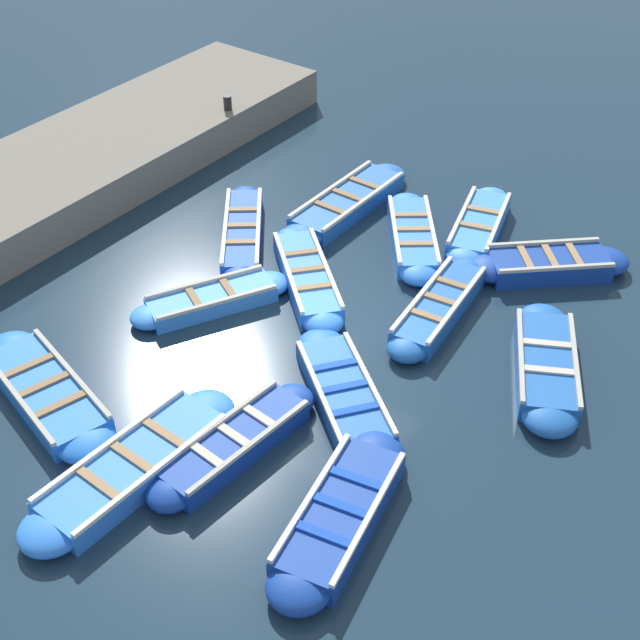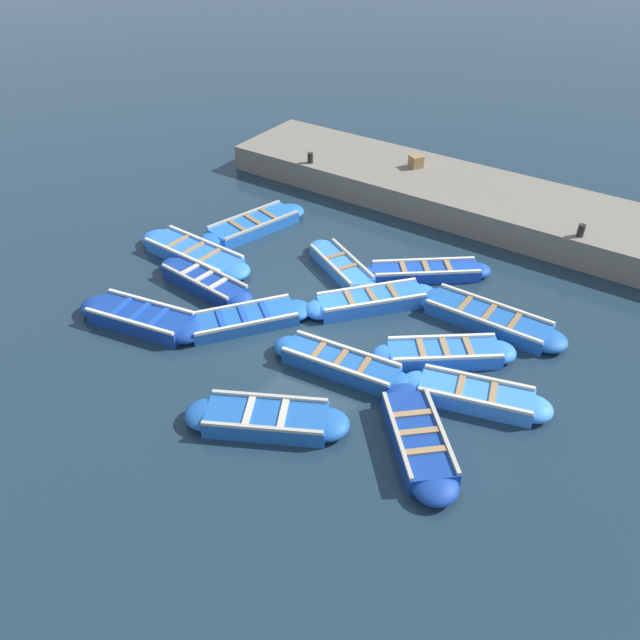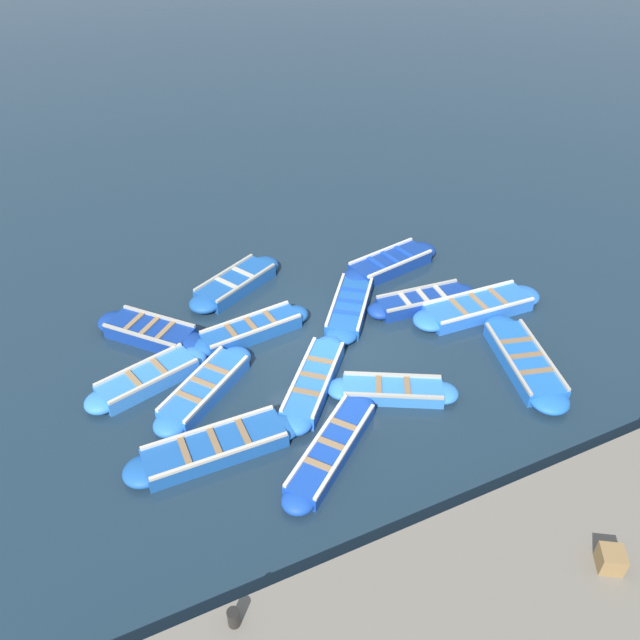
{
  "view_description": "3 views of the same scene",
  "coord_description": "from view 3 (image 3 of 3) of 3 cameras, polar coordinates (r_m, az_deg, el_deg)",
  "views": [
    {
      "loc": [
        7.18,
        -10.26,
        10.23
      ],
      "look_at": [
        -0.14,
        -0.3,
        0.48
      ],
      "focal_mm": 50.0,
      "sensor_mm": 36.0,
      "label": 1
    },
    {
      "loc": [
        10.34,
        7.22,
        9.52
      ],
      "look_at": [
        0.32,
        0.43,
        0.41
      ],
      "focal_mm": 35.0,
      "sensor_mm": 36.0,
      "label": 2
    },
    {
      "loc": [
        -11.49,
        5.44,
        10.56
      ],
      "look_at": [
        0.43,
        -0.07,
        0.54
      ],
      "focal_mm": 35.0,
      "sensor_mm": 36.0,
      "label": 3
    }
  ],
  "objects": [
    {
      "name": "boat_alongside",
      "position": [
        17.69,
        2.76,
        1.31
      ],
      "size": [
        3.33,
        2.82,
        0.38
      ],
      "color": "#1E59AD",
      "rests_on": "ground"
    },
    {
      "name": "boat_near_quay",
      "position": [
        16.61,
        18.14,
        -3.57
      ],
      "size": [
        3.91,
        1.91,
        0.41
      ],
      "color": "blue",
      "rests_on": "ground"
    },
    {
      "name": "quay_wall",
      "position": [
        12.03,
        18.12,
        -22.97
      ],
      "size": [
        3.52,
        15.54,
        0.88
      ],
      "color": "slate",
      "rests_on": "ground"
    },
    {
      "name": "bollard_mid_north",
      "position": [
        10.76,
        -7.89,
        -25.36
      ],
      "size": [
        0.2,
        0.2,
        0.35
      ],
      "primitive_type": "cylinder",
      "color": "black",
      "rests_on": "quay_wall"
    },
    {
      "name": "boat_outer_right",
      "position": [
        15.84,
        -15.45,
        -5.21
      ],
      "size": [
        1.63,
        3.32,
        0.44
      ],
      "color": "#3884E0",
      "rests_on": "ground"
    },
    {
      "name": "boat_broadside",
      "position": [
        17.25,
        -15.25,
        -1.08
      ],
      "size": [
        3.01,
        2.85,
        0.46
      ],
      "color": "navy",
      "rests_on": "ground"
    },
    {
      "name": "boat_centre",
      "position": [
        13.75,
        1.06,
        -11.72
      ],
      "size": [
        2.83,
        3.33,
        0.39
      ],
      "color": "#1947B7",
      "rests_on": "ground"
    },
    {
      "name": "boat_tucked",
      "position": [
        15.28,
        -10.48,
        -6.2
      ],
      "size": [
        2.68,
        3.18,
        0.42
      ],
      "color": "blue",
      "rests_on": "ground"
    },
    {
      "name": "wooden_crate",
      "position": [
        12.14,
        25.06,
        -19.21
      ],
      "size": [
        0.55,
        0.55,
        0.4
      ],
      "primitive_type": "cube",
      "rotation": [
        0.0,
        0.0,
        1.02
      ],
      "color": "olive",
      "rests_on": "quay_wall"
    },
    {
      "name": "boat_mid_row",
      "position": [
        15.11,
        6.64,
        -6.44
      ],
      "size": [
        2.13,
        3.12,
        0.37
      ],
      "color": "#3884E0",
      "rests_on": "ground"
    },
    {
      "name": "boat_end_of_row",
      "position": [
        18.1,
        14.22,
        1.11
      ],
      "size": [
        1.16,
        4.07,
        0.44
      ],
      "color": "blue",
      "rests_on": "ground"
    },
    {
      "name": "boat_inner_gap",
      "position": [
        18.04,
        9.33,
        1.71
      ],
      "size": [
        1.02,
        3.41,
        0.43
      ],
      "color": "navy",
      "rests_on": "ground"
    },
    {
      "name": "boat_far_corner",
      "position": [
        19.58,
        6.44,
        5.17
      ],
      "size": [
        1.57,
        3.66,
        0.46
      ],
      "color": "navy",
      "rests_on": "ground"
    },
    {
      "name": "boat_bow_out",
      "position": [
        13.94,
        -9.54,
        -11.43
      ],
      "size": [
        0.99,
        3.99,
        0.42
      ],
      "color": "#1E59AD",
      "rests_on": "ground"
    },
    {
      "name": "boat_outer_left",
      "position": [
        16.83,
        -6.29,
        -0.92
      ],
      "size": [
        1.1,
        3.49,
        0.44
      ],
      "color": "#1E59AD",
      "rests_on": "ground"
    },
    {
      "name": "boat_drifting",
      "position": [
        15.2,
        -0.57,
        -5.65
      ],
      "size": [
        3.18,
        2.9,
        0.44
      ],
      "color": "blue",
      "rests_on": "ground"
    },
    {
      "name": "boat_stern_in",
      "position": [
        18.7,
        -7.71,
        3.34
      ],
      "size": [
        2.4,
        3.46,
        0.45
      ],
      "color": "#1E59AD",
      "rests_on": "ground"
    },
    {
      "name": "ground_plane",
      "position": [
        16.52,
        0.4,
        -2.35
      ],
      "size": [
        120.0,
        120.0,
        0.0
      ],
      "primitive_type": "plane",
      "color": "#1C303F"
    }
  ]
}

